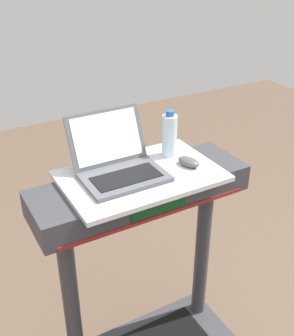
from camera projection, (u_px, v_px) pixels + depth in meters
desk_board at (141, 176)px, 1.67m from camera, size 0.63×0.40×0.02m
laptop at (119, 164)px, 1.65m from camera, size 0.32×0.31×0.22m
computer_mouse at (189, 162)px, 1.72m from camera, size 0.09×0.11×0.03m
water_bottle at (169, 135)px, 1.77m from camera, size 0.06×0.06×0.20m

